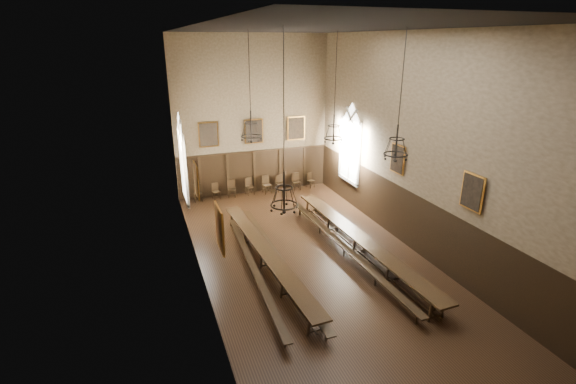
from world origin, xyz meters
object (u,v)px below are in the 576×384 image
chair_0 (198,196)px  chandelier_back_left (251,129)px  chair_3 (250,190)px  chair_6 (296,185)px  bench_right_inner (344,250)px  chair_2 (232,192)px  chandelier_front_left (284,194)px  bench_left_outer (253,269)px  chair_4 (267,188)px  chandelier_front_right (396,146)px  bench_right_outer (366,243)px  chair_7 (311,183)px  table_right (359,245)px  chandelier_back_right (334,132)px  chair_5 (280,187)px  chair_1 (216,194)px  table_left (266,259)px  bench_left_inner (278,261)px

chair_0 → chandelier_back_left: (1.57, -6.27, 4.91)m
chair_3 → chair_6: chair_6 is taller
bench_right_inner → chair_2: chair_2 is taller
chandelier_front_left → bench_left_outer: bearing=100.8°
chair_0 → chair_4: (4.08, -0.02, 0.02)m
bench_left_outer → chandelier_front_right: chandelier_front_right is taller
bench_right_outer → chair_4: size_ratio=9.72×
bench_right_outer → chair_4: bearing=103.3°
chandelier_front_right → bench_right_inner: bearing=109.2°
bench_right_inner → chandelier_front_left: size_ratio=1.94×
chair_7 → table_right: bearing=-118.9°
chair_0 → chandelier_back_left: chandelier_back_left is taller
chair_0 → chandelier_back_right: (5.61, -5.60, 4.40)m
chandelier_front_right → bench_left_outer: bearing=158.4°
chair_2 → table_right: bearing=-56.6°
bench_right_inner → chair_5: 8.59m
chair_1 → chandelier_back_left: 8.00m
chair_5 → chandelier_back_right: size_ratio=0.20×
bench_left_outer → chair_1: 8.75m
bench_left_outer → chair_2: chair_2 is taller
table_left → chandelier_front_left: 4.67m
chandelier_back_left → bench_right_inner: bearing=-35.3°
chair_3 → chair_1: bearing=171.8°
chandelier_back_left → chandelier_back_right: bearing=9.3°
bench_right_inner → chair_4: size_ratio=9.99×
table_right → chandelier_front_right: (0.03, -2.00, 4.76)m
table_right → chair_1: 9.72m
chair_1 → chair_2: chair_2 is taller
bench_left_outer → chair_7: chair_7 is taller
table_left → chair_7: 10.01m
table_right → chair_6: (0.41, 8.58, -0.11)m
chair_5 → bench_right_inner: bearing=-93.2°
chandelier_front_left → chandelier_front_right: size_ratio=1.26×
chair_3 → chair_4: 1.05m
bench_right_outer → chandelier_front_right: 5.41m
bench_right_outer → chair_1: bearing=121.0°
table_left → bench_right_outer: size_ratio=0.97×
table_right → chair_2: 9.37m
chair_1 → chandelier_front_left: 11.78m
bench_left_inner → table_right: bearing=-1.8°
bench_left_inner → chandelier_front_left: chandelier_front_left is taller
bench_right_inner → chair_5: (0.06, 8.59, -0.01)m
bench_right_inner → chair_7: size_ratio=11.54×
chair_1 → chair_7: bearing=-11.4°
chair_2 → chair_7: chair_2 is taller
table_right → chandelier_back_left: size_ratio=2.54×
table_left → chair_5: 9.02m
chair_3 → chandelier_front_right: (2.53, -10.67, 4.88)m
bench_right_inner → chair_1: chair_1 is taller
table_right → chandelier_back_left: chandelier_back_left is taller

